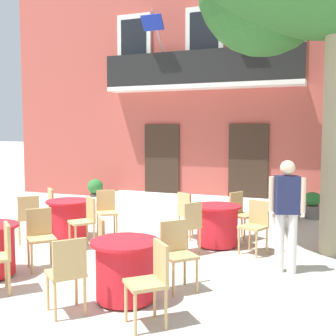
{
  "coord_description": "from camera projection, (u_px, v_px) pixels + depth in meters",
  "views": [
    {
      "loc": [
        3.96,
        -6.8,
        2.11
      ],
      "look_at": [
        0.54,
        1.8,
        1.3
      ],
      "focal_mm": 45.44,
      "sensor_mm": 36.0,
      "label": 1
    }
  ],
  "objects": [
    {
      "name": "ground_plane",
      "position": [
        106.0,
        244.0,
        7.94
      ],
      "size": [
        120.0,
        120.0,
        0.0
      ],
      "primitive_type": "plane",
      "color": "beige"
    },
    {
      "name": "building_facade",
      "position": [
        222.0,
        81.0,
        13.94
      ],
      "size": [
        13.0,
        5.09,
        7.5
      ],
      "color": "#B24C42",
      "rests_on": "ground"
    },
    {
      "name": "entrance_step_platform",
      "position": [
        190.0,
        206.0,
        11.28
      ],
      "size": [
        5.45,
        2.46,
        0.25
      ],
      "primitive_type": "cube",
      "color": "silver",
      "rests_on": "ground"
    },
    {
      "name": "cafe_table_near_tree",
      "position": [
        126.0,
        270.0,
        5.27
      ],
      "size": [
        0.86,
        0.86,
        0.76
      ],
      "color": "red",
      "rests_on": "ground"
    },
    {
      "name": "cafe_chair_near_tree_0",
      "position": [
        177.0,
        250.0,
        5.65
      ],
      "size": [
        0.57,
        0.57,
        0.91
      ],
      "color": "tan",
      "rests_on": "ground"
    },
    {
      "name": "cafe_chair_near_tree_1",
      "position": [
        109.0,
        244.0,
        5.95
      ],
      "size": [
        0.56,
        0.56,
        0.91
      ],
      "color": "tan",
      "rests_on": "ground"
    },
    {
      "name": "cafe_chair_near_tree_2",
      "position": [
        67.0,
        270.0,
        4.83
      ],
      "size": [
        0.56,
        0.56,
        0.91
      ],
      "color": "tan",
      "rests_on": "ground"
    },
    {
      "name": "cafe_chair_near_tree_3",
      "position": [
        152.0,
        277.0,
        4.6
      ],
      "size": [
        0.57,
        0.57,
        0.91
      ],
      "color": "tan",
      "rests_on": "ground"
    },
    {
      "name": "cafe_table_middle",
      "position": [
        217.0,
        225.0,
        7.77
      ],
      "size": [
        0.86,
        0.86,
        0.76
      ],
      "color": "red",
      "rests_on": "ground"
    },
    {
      "name": "cafe_chair_middle_0",
      "position": [
        240.0,
        212.0,
        8.31
      ],
      "size": [
        0.54,
        0.54,
        0.91
      ],
      "color": "tan",
      "rests_on": "ground"
    },
    {
      "name": "cafe_chair_middle_1",
      "position": [
        188.0,
        212.0,
        8.32
      ],
      "size": [
        0.55,
        0.55,
        0.91
      ],
      "color": "tan",
      "rests_on": "ground"
    },
    {
      "name": "cafe_chair_middle_2",
      "position": [
        189.0,
        224.0,
        7.24
      ],
      "size": [
        0.55,
        0.55,
        0.91
      ],
      "color": "tan",
      "rests_on": "ground"
    },
    {
      "name": "cafe_chair_middle_3",
      "position": [
        256.0,
        223.0,
        7.31
      ],
      "size": [
        0.52,
        0.52,
        0.91
      ],
      "color": "tan",
      "rests_on": "ground"
    },
    {
      "name": "cafe_table_front",
      "position": [
        69.0,
        219.0,
        8.31
      ],
      "size": [
        0.86,
        0.86,
        0.76
      ],
      "color": "red",
      "rests_on": "ground"
    },
    {
      "name": "cafe_chair_front_0",
      "position": [
        28.0,
        216.0,
        7.95
      ],
      "size": [
        0.57,
        0.57,
        0.91
      ],
      "color": "tan",
      "rests_on": "ground"
    },
    {
      "name": "cafe_chair_front_1",
      "position": [
        85.0,
        218.0,
        7.69
      ],
      "size": [
        0.56,
        0.56,
        0.91
      ],
      "color": "tan",
      "rests_on": "ground"
    },
    {
      "name": "cafe_chair_front_2",
      "position": [
        106.0,
        209.0,
        8.57
      ],
      "size": [
        0.56,
        0.56,
        0.91
      ],
      "color": "tan",
      "rests_on": "ground"
    },
    {
      "name": "cafe_chair_front_3",
      "position": [
        56.0,
        206.0,
        8.92
      ],
      "size": [
        0.56,
        0.56,
        0.91
      ],
      "color": "tan",
      "rests_on": "ground"
    },
    {
      "name": "cafe_chair_far_side_2",
      "position": [
        40.0,
        234.0,
        6.53
      ],
      "size": [
        0.57,
        0.57,
        0.91
      ],
      "color": "tan",
      "rests_on": "ground"
    },
    {
      "name": "ground_planter_left",
      "position": [
        95.0,
        189.0,
        12.66
      ],
      "size": [
        0.45,
        0.45,
        0.68
      ],
      "color": "#47423D",
      "rests_on": "ground"
    },
    {
      "name": "ground_planter_right",
      "position": [
        312.0,
        204.0,
        10.23
      ],
      "size": [
        0.45,
        0.45,
        0.64
      ],
      "color": "slate",
      "rests_on": "ground"
    },
    {
      "name": "pedestrian_near_entrance",
      "position": [
        287.0,
        210.0,
        6.27
      ],
      "size": [
        0.53,
        0.32,
        1.68
      ],
      "color": "silver",
      "rests_on": "ground"
    }
  ]
}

